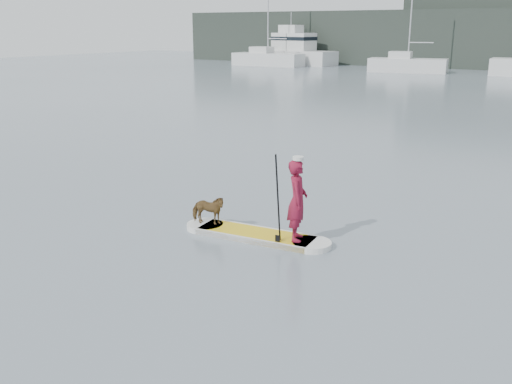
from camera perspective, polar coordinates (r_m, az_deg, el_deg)
The scene contains 10 objects.
ground at distance 13.63m, azimuth 10.44°, elevation -2.33°, with size 140.00×140.00×0.00m, color slate.
paddleboard at distance 12.01m, azimuth 0.00°, elevation -4.31°, with size 3.28×1.08×0.12m.
paddler at distance 11.37m, azimuth 4.15°, elevation -0.84°, with size 0.60×0.39×1.65m, color maroon.
white_cap at distance 11.15m, azimuth 4.24°, elevation 3.38°, with size 0.22×0.22×0.07m, color silver.
dog at distance 12.41m, azimuth -4.83°, elevation -1.79°, with size 0.35×0.77×0.65m, color #53351C.
paddle at distance 11.25m, azimuth 2.20°, elevation -1.78°, with size 0.10×0.30×2.00m.
sailboat_a at distance 65.65m, azimuth 1.14°, elevation 13.22°, with size 8.16×2.62×11.82m.
sailboat_c at distance 58.06m, azimuth 14.85°, elevation 12.26°, with size 7.61×3.66×10.47m.
motor_yacht_b at distance 67.93m, azimuth 4.10°, elevation 13.98°, with size 9.28×4.61×5.86m.
shore_building_west at distance 67.66m, azimuth 20.80°, elevation 15.42°, with size 14.00×4.00×9.00m, color black.
Camera 1 is at (4.77, -12.03, 4.27)m, focal length 40.00 mm.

